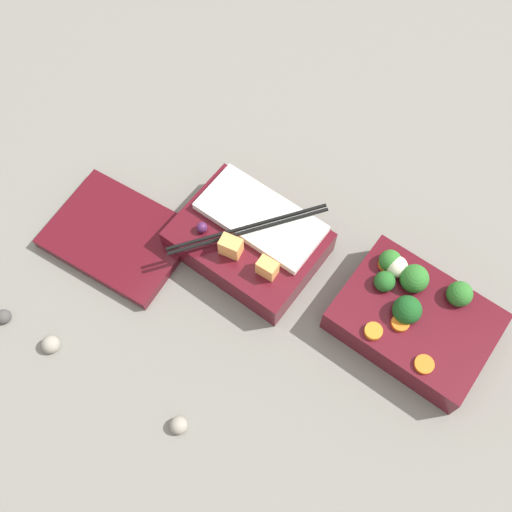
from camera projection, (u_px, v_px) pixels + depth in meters
ground_plane at (334, 283)px, 0.85m from camera, size 3.00×3.00×0.00m
bento_tray_vegetable at (414, 316)px, 0.80m from camera, size 0.20×0.15×0.08m
bento_tray_rice at (250, 239)px, 0.85m from camera, size 0.20×0.19×0.08m
bento_lid at (119, 236)px, 0.87m from camera, size 0.21×0.16×0.02m
pebble_0 at (179, 425)px, 0.76m from camera, size 0.02×0.02×0.02m
pebble_1 at (3, 317)px, 0.82m from camera, size 0.02×0.02×0.02m
pebble_2 at (51, 344)px, 0.80m from camera, size 0.03×0.03×0.03m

